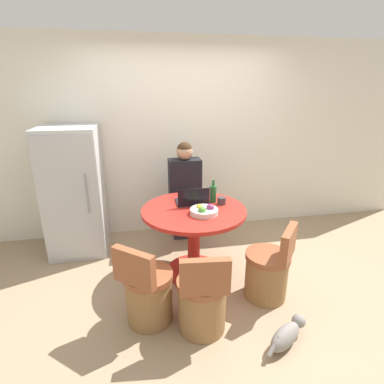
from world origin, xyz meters
The scene contains 13 objects.
ground_plane centered at (0.00, 0.00, 0.00)m, with size 12.00×12.00×0.00m, color #9E8466.
wall_back centered at (0.00, 1.52, 1.30)m, with size 7.00×0.06×2.60m.
refrigerator centered at (-1.40, 1.12, 0.78)m, with size 0.66×0.71×1.55m.
dining_table centered at (-0.08, 0.31, 0.54)m, with size 1.10×1.10×0.78m.
chair_near_camera centered at (-0.17, -0.52, 0.28)m, with size 0.43×0.44×0.78m.
chair_near_right_corner centered at (0.55, -0.22, 0.28)m, with size 0.50×0.50×0.78m.
chair_near_left_corner centered at (-0.61, -0.33, 0.28)m, with size 0.50×0.50×0.78m.
person_seated centered at (-0.05, 1.08, 0.74)m, with size 0.40×0.37×1.35m.
laptop centered at (-0.07, 0.45, 0.82)m, with size 0.34×0.26×0.20m.
fruit_bowl centered at (-0.01, 0.15, 0.81)m, with size 0.28×0.28×0.10m.
coffee_cup centered at (0.24, 0.38, 0.82)m, with size 0.09×0.09×0.08m.
bottle centered at (0.16, 0.46, 0.88)m, with size 0.07×0.07×0.26m.
cat centered at (0.46, -0.81, 0.10)m, with size 0.44×0.32×0.18m.
Camera 1 is at (-0.64, -2.52, 1.98)m, focal length 28.00 mm.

